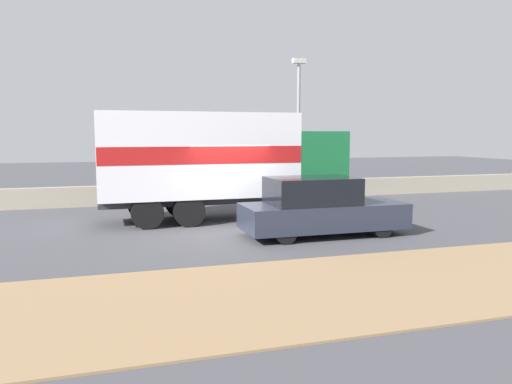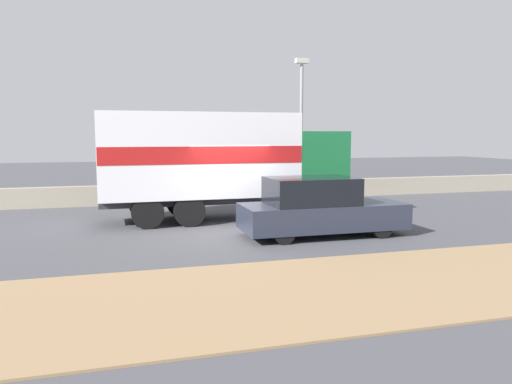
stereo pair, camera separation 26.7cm
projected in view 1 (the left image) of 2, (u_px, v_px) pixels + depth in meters
The scene contains 6 objects.
ground_plane at pixel (239, 231), 14.68m from camera, with size 80.00×80.00×0.00m, color #47474C.
dirt_shoulder_foreground at pixel (324, 289), 9.12m from camera, with size 60.00×4.27×0.04m.
stone_wall_backdrop at pixel (197, 193), 20.95m from camera, with size 60.00×0.35×0.80m.
street_lamp at pixel (298, 117), 21.59m from camera, with size 0.56×0.28×6.05m.
box_truck at pixel (218, 160), 16.45m from camera, with size 8.06×2.36×3.52m.
car_hatchback at pixel (320, 208), 13.95m from camera, with size 4.60×1.76×1.65m.
Camera 1 is at (-3.82, -13.95, 2.85)m, focal length 35.00 mm.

